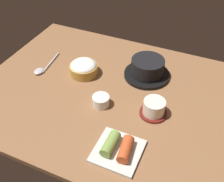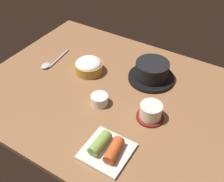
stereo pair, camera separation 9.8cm
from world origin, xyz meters
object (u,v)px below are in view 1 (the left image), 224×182
(stone_pot, at_px, (147,69))
(tea_cup_with_saucer, at_px, (154,108))
(spoon, at_px, (43,68))
(banchan_cup_center, at_px, (100,100))
(kimchi_plate, at_px, (118,149))
(rice_bowl, at_px, (84,68))

(stone_pot, height_order, tea_cup_with_saucer, stone_pot)
(stone_pot, xyz_separation_m, spoon, (-0.41, -0.13, -0.03))
(banchan_cup_center, bearing_deg, kimchi_plate, -49.89)
(stone_pot, bearing_deg, tea_cup_with_saucer, -65.62)
(kimchi_plate, bearing_deg, tea_cup_with_saucer, 75.66)
(stone_pot, height_order, banchan_cup_center, stone_pot)
(spoon, bearing_deg, kimchi_plate, -29.69)
(rice_bowl, bearing_deg, banchan_cup_center, -44.57)
(banchan_cup_center, bearing_deg, stone_pot, 65.83)
(stone_pot, xyz_separation_m, banchan_cup_center, (-0.10, -0.23, -0.02))
(banchan_cup_center, bearing_deg, tea_cup_with_saucer, 9.63)
(stone_pot, distance_m, rice_bowl, 0.26)
(spoon, bearing_deg, rice_bowl, 14.83)
(banchan_cup_center, xyz_separation_m, spoon, (-0.31, 0.09, -0.01))
(banchan_cup_center, bearing_deg, rice_bowl, 135.43)
(rice_bowl, bearing_deg, spoon, -165.17)
(tea_cup_with_saucer, height_order, banchan_cup_center, tea_cup_with_saucer)
(kimchi_plate, height_order, spoon, kimchi_plate)
(rice_bowl, relative_size, kimchi_plate, 0.81)
(rice_bowl, bearing_deg, stone_pot, 20.43)
(rice_bowl, height_order, kimchi_plate, rice_bowl)
(rice_bowl, xyz_separation_m, spoon, (-0.17, -0.05, -0.02))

